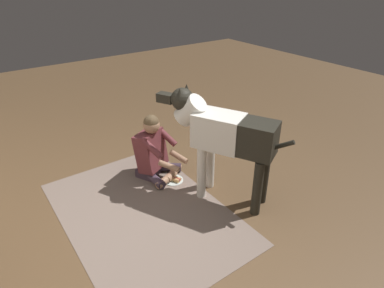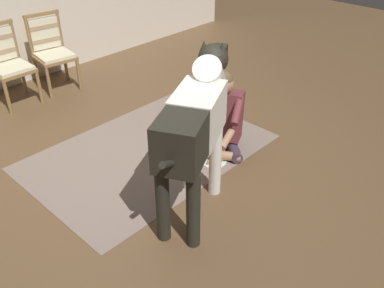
{
  "view_description": "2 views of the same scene",
  "coord_description": "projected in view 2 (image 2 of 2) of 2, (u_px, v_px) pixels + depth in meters",
  "views": [
    {
      "loc": [
        -2.49,
        1.47,
        2.47
      ],
      "look_at": [
        0.45,
        -0.64,
        0.5
      ],
      "focal_mm": 30.66,
      "sensor_mm": 36.0,
      "label": 1
    },
    {
      "loc": [
        -2.2,
        -2.67,
        2.47
      ],
      "look_at": [
        0.15,
        -0.44,
        0.41
      ],
      "focal_mm": 39.76,
      "sensor_mm": 36.0,
      "label": 2
    }
  ],
  "objects": [
    {
      "name": "area_rug",
      "position": [
        149.0,
        151.0,
        4.47
      ],
      "size": [
        2.43,
        1.65,
        0.01
      ],
      "primitive_type": "cube",
      "color": "#77655A",
      "rests_on": "ground"
    },
    {
      "name": "dining_chair_left_of_pair",
      "position": [
        6.0,
        61.0,
        5.19
      ],
      "size": [
        0.46,
        0.47,
        0.98
      ],
      "color": "olive",
      "rests_on": "ground"
    },
    {
      "name": "dining_chair_right_of_pair",
      "position": [
        51.0,
        48.0,
        5.55
      ],
      "size": [
        0.52,
        0.52,
        0.98
      ],
      "color": "olive",
      "rests_on": "ground"
    },
    {
      "name": "hot_dog_on_plate",
      "position": [
        214.0,
        160.0,
        4.3
      ],
      "size": [
        0.26,
        0.26,
        0.06
      ],
      "color": "silver",
      "rests_on": "ground"
    },
    {
      "name": "large_dog",
      "position": [
        196.0,
        121.0,
        3.33
      ],
      "size": [
        1.47,
        0.84,
        1.31
      ],
      "color": "silver",
      "rests_on": "ground"
    },
    {
      "name": "ground_plane",
      "position": [
        150.0,
        168.0,
        4.22
      ],
      "size": [
        14.64,
        14.64,
        0.0
      ],
      "primitive_type": "plane",
      "color": "brown"
    },
    {
      "name": "person_sitting_on_floor",
      "position": [
        221.0,
        118.0,
        4.35
      ],
      "size": [
        0.71,
        0.63,
        0.87
      ],
      "color": "#3B2E3B",
      "rests_on": "ground"
    }
  ]
}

